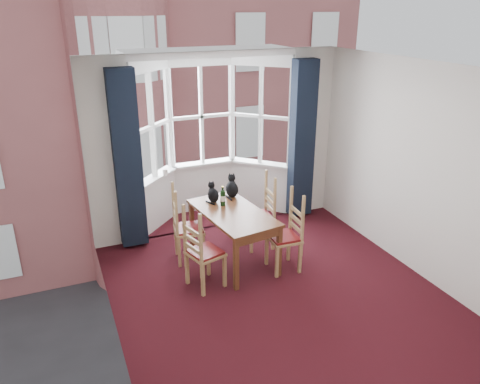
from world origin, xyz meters
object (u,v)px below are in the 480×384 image
cat_left (213,194)px  candle_tall (164,172)px  candle_short (166,172)px  dining_table (233,218)px  wine_bottle (223,197)px  chair_left_near (199,255)px  chair_left_far (182,230)px  chair_right_far (264,216)px  chair_right_near (290,237)px  cat_right (232,188)px

cat_left → candle_tall: (-0.44, 1.09, 0.04)m
candle_short → cat_left: bearing=-70.2°
candle_short → dining_table: bearing=-71.2°
candle_tall → wine_bottle: bearing=-67.9°
dining_table → chair_left_near: bearing=-143.7°
chair_left_far → candle_short: 1.35m
wine_bottle → dining_table: bearing=-79.6°
chair_right_far → cat_left: (-0.74, 0.18, 0.41)m
cat_left → candle_tall: cat_left is taller
chair_left_near → chair_right_far: bearing=30.5°
chair_right_far → candle_tall: 1.79m
chair_left_far → cat_left: 0.68m
chair_right_near → candle_short: 2.40m
chair_right_near → cat_right: cat_right is taller
chair_right_near → candle_short: bearing=120.1°
candle_tall → cat_right: bearing=-52.9°
chair_left_far → wine_bottle: bearing=-3.5°
dining_table → chair_right_far: size_ratio=1.64×
chair_left_far → cat_left: cat_left is taller
chair_right_near → candle_tall: (-1.21, 2.01, 0.45)m
chair_left_far → chair_right_far: 1.26m
dining_table → candle_tall: size_ratio=14.67×
cat_right → chair_left_far: bearing=-164.9°
dining_table → cat_left: bearing=106.2°
wine_bottle → chair_left_near: bearing=-129.2°
cat_left → wine_bottle: 0.20m
cat_left → candle_tall: size_ratio=2.96×
cat_right → candle_short: (-0.73, 1.04, 0.01)m
cat_right → wine_bottle: cat_right is taller
chair_right_far → cat_left: bearing=166.6°
chair_right_far → wine_bottle: size_ratio=3.19×
candle_tall → candle_short: 0.05m
chair_right_far → candle_tall: bearing=132.8°
chair_right_far → candle_short: 1.79m
wine_bottle → chair_left_far: bearing=176.5°
chair_left_near → cat_left: size_ratio=3.02×
wine_bottle → candle_tall: 1.38m
cat_right → candle_short: size_ratio=4.05×
chair_left_near → candle_tall: (0.08, 2.01, 0.45)m
chair_right_near → cat_right: (-0.45, 1.00, 0.43)m
chair_right_near → wine_bottle: (-0.70, 0.73, 0.42)m
candle_tall → candle_short: (0.03, 0.03, -0.01)m
candle_tall → chair_left_far: bearing=-93.7°
cat_left → candle_tall: bearing=111.8°
chair_right_near → cat_left: (-0.78, 0.91, 0.41)m
chair_right_far → wine_bottle: (-0.66, -0.01, 0.42)m
cat_left → wine_bottle: (0.08, -0.18, 0.01)m
chair_right_far → cat_right: size_ratio=2.63×
chair_right_near → cat_left: size_ratio=3.02×
cat_left → candle_short: bearing=109.8°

